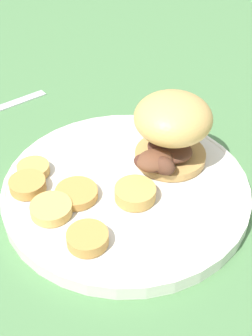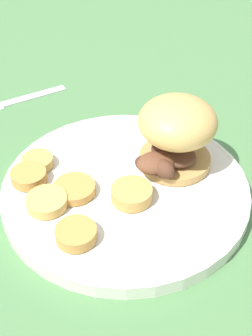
# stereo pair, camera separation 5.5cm
# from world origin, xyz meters

# --- Properties ---
(ground_plane) EXTENTS (4.00, 4.00, 0.00)m
(ground_plane) POSITION_xyz_m (0.00, 0.00, 0.00)
(ground_plane) COLOR #4C7A47
(dinner_plate) EXTENTS (0.30, 0.30, 0.02)m
(dinner_plate) POSITION_xyz_m (0.00, 0.00, 0.01)
(dinner_plate) COLOR white
(dinner_plate) RESTS_ON ground_plane
(sandwich) EXTENTS (0.12, 0.11, 0.09)m
(sandwich) POSITION_xyz_m (-0.04, 0.06, 0.07)
(sandwich) COLOR tan
(sandwich) RESTS_ON dinner_plate
(potato_round_0) EXTENTS (0.05, 0.05, 0.01)m
(potato_round_0) POSITION_xyz_m (0.04, -0.09, 0.03)
(potato_round_0) COLOR tan
(potato_round_0) RESTS_ON dinner_plate
(potato_round_1) EXTENTS (0.05, 0.05, 0.01)m
(potato_round_1) POSITION_xyz_m (0.09, -0.05, 0.03)
(potato_round_1) COLOR #BC8942
(potato_round_1) RESTS_ON dinner_plate
(potato_round_2) EXTENTS (0.05, 0.05, 0.01)m
(potato_round_2) POSITION_xyz_m (0.01, -0.06, 0.03)
(potato_round_2) COLOR #BC8942
(potato_round_2) RESTS_ON dinner_plate
(potato_round_3) EXTENTS (0.04, 0.04, 0.01)m
(potato_round_3) POSITION_xyz_m (-0.01, -0.12, 0.03)
(potato_round_3) COLOR #BC8942
(potato_round_3) RESTS_ON dinner_plate
(potato_round_4) EXTENTS (0.04, 0.04, 0.01)m
(potato_round_4) POSITION_xyz_m (-0.04, -0.11, 0.03)
(potato_round_4) COLOR tan
(potato_round_4) RESTS_ON dinner_plate
(potato_round_5) EXTENTS (0.05, 0.05, 0.02)m
(potato_round_5) POSITION_xyz_m (0.03, 0.01, 0.03)
(potato_round_5) COLOR tan
(potato_round_5) RESTS_ON dinner_plate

